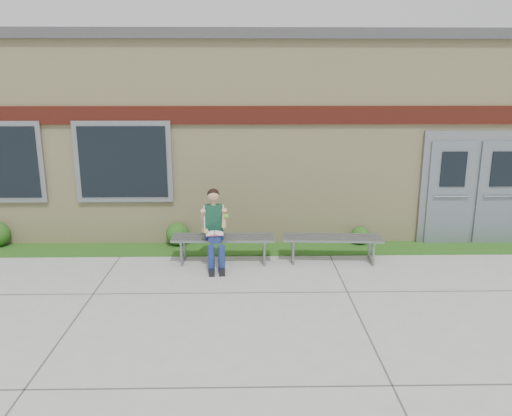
{
  "coord_description": "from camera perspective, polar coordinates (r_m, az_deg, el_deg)",
  "views": [
    {
      "loc": [
        -0.58,
        -6.77,
        3.23
      ],
      "look_at": [
        -0.42,
        1.7,
        1.08
      ],
      "focal_mm": 35.0,
      "sensor_mm": 36.0,
      "label": 1
    }
  ],
  "objects": [
    {
      "name": "ground",
      "position": [
        7.53,
        3.54,
        -11.18
      ],
      "size": [
        80.0,
        80.0,
        0.0
      ],
      "primitive_type": "plane",
      "color": "#9E9E99",
      "rests_on": "ground"
    },
    {
      "name": "bench_left",
      "position": [
        9.16,
        -3.74,
        -3.94
      ],
      "size": [
        1.87,
        0.54,
        0.48
      ],
      "rotation": [
        0.0,
        0.0,
        -0.01
      ],
      "color": "slate",
      "rests_on": "ground"
    },
    {
      "name": "girl",
      "position": [
        8.86,
        -4.78,
        -2.15
      ],
      "size": [
        0.51,
        0.83,
        1.39
      ],
      "rotation": [
        0.0,
        0.0,
        0.09
      ],
      "color": "navy",
      "rests_on": "ground"
    },
    {
      "name": "grass_strip",
      "position": [
        9.93,
        2.36,
        -4.67
      ],
      "size": [
        16.0,
        0.8,
        0.02
      ],
      "primitive_type": "cube",
      "color": "#2D5115",
      "rests_on": "ground"
    },
    {
      "name": "shrub_mid",
      "position": [
        10.17,
        -8.96,
        -2.95
      ],
      "size": [
        0.46,
        0.46,
        0.46
      ],
      "primitive_type": "sphere",
      "color": "#2D5115",
      "rests_on": "grass_strip"
    },
    {
      "name": "school_building",
      "position": [
        12.82,
        1.56,
        9.22
      ],
      "size": [
        16.2,
        6.22,
        4.2
      ],
      "color": "beige",
      "rests_on": "ground"
    },
    {
      "name": "bench_right",
      "position": [
        9.29,
        8.72,
        -3.91
      ],
      "size": [
        1.83,
        0.61,
        0.47
      ],
      "rotation": [
        0.0,
        0.0,
        -0.06
      ],
      "color": "slate",
      "rests_on": "ground"
    },
    {
      "name": "shrub_east",
      "position": [
        10.35,
        11.82,
        -3.07
      ],
      "size": [
        0.36,
        0.36,
        0.36
      ],
      "primitive_type": "sphere",
      "color": "#2D5115",
      "rests_on": "grass_strip"
    }
  ]
}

